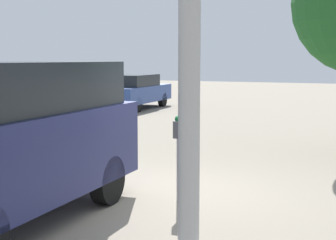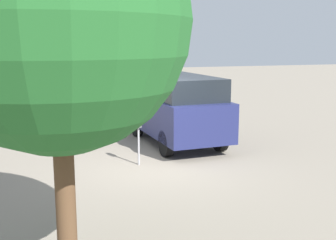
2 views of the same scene
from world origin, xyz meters
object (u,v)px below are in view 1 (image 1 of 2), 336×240
lamp_post (189,84)px  parking_meter_near (178,138)px  car_distant (133,91)px  parked_van (0,137)px

lamp_post → parking_meter_near: bearing=-155.7°
parking_meter_near → car_distant: size_ratio=0.28×
parked_van → lamp_post: bearing=65.4°
parking_meter_near → lamp_post: bearing=18.7°
parking_meter_near → parked_van: size_ratio=0.29×
parking_meter_near → car_distant: car_distant is taller
parked_van → car_distant: 15.82m
parking_meter_near → car_distant: bearing=-155.0°
lamp_post → car_distant: size_ratio=1.20×
parking_meter_near → parked_van: (1.93, -1.70, 0.18)m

